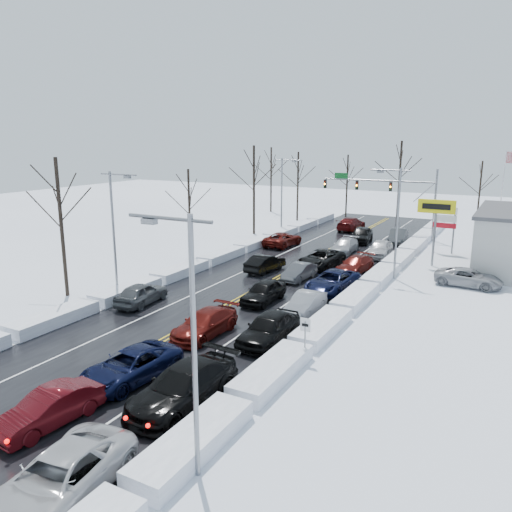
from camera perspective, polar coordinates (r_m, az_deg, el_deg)
The scene contains 43 objects.
ground at distance 36.55m, azimuth -1.39°, elevation -4.63°, with size 160.00×160.00×0.00m, color white.
road_surface at distance 38.22m, azimuth 0.10°, elevation -3.81°, with size 14.00×84.00×0.01m, color black.
snow_bank_left at distance 42.22m, azimuth -9.02°, elevation -2.33°, with size 1.72×72.00×0.77m, color white.
snow_bank_right at distance 35.42m, azimuth 11.03°, elevation -5.47°, with size 1.72×72.00×0.77m, color white.
traffic_signal_mast at distance 60.06m, azimuth 15.06°, elevation 7.30°, with size 13.28×0.39×8.00m.
tires_plus_sign at distance 47.07m, azimuth 19.90°, elevation 4.85°, with size 3.20×0.34×6.00m.
used_vehicles_sign at distance 53.20m, azimuth 20.78°, elevation 3.83°, with size 2.20×0.22×4.65m.
speed_limit_sign at distance 25.81m, azimuth 5.64°, elevation -8.60°, with size 0.55×0.09×2.35m.
flagpole at distance 60.43m, azimuth 26.48°, elevation 6.84°, with size 1.87×1.20×10.00m.
streetlight_se at distance 16.27m, azimuth -7.74°, elevation -8.12°, with size 3.20×0.25×9.00m.
streetlight_ne at distance 41.59m, azimuth 15.64°, elevation 4.59°, with size 3.20×0.25×9.00m.
streetlight_sw at distance 37.11m, azimuth -15.80°, elevation 3.59°, with size 3.20×0.25×9.00m.
streetlight_nw at distance 60.22m, azimuth 3.13°, elevation 7.58°, with size 3.20×0.25×9.00m.
tree_left_b at distance 37.87m, azimuth -21.58°, elevation 5.91°, with size 4.00×4.00×10.00m.
tree_left_c at distance 47.54m, azimuth -7.67°, elevation 6.74°, with size 3.40×3.40×8.50m.
tree_left_d at distance 59.59m, azimuth -0.24°, elevation 9.50°, with size 4.20×4.20×10.50m.
tree_left_e at distance 70.22m, azimuth 4.82°, elevation 9.44°, with size 3.80×3.80×9.50m.
tree_far_a at distance 78.68m, azimuth 1.74°, elevation 10.14°, with size 4.00×4.00×10.00m.
tree_far_b at distance 75.06m, azimuth 10.40°, elevation 9.25°, with size 3.60×3.60×9.00m.
tree_far_c at distance 70.93m, azimuth 16.17°, elevation 9.86°, with size 4.40×4.40×11.00m.
tree_far_d at distance 71.06m, azimuth 24.30°, elevation 7.81°, with size 3.40×3.40×8.50m.
queued_car_1 at distance 22.70m, azimuth -22.36°, elevation -17.42°, with size 1.54×4.42×1.46m, color #4A090E.
queued_car_2 at distance 25.20m, azimuth -14.05°, elevation -13.59°, with size 2.44×5.29×1.47m, color black.
queued_car_3 at distance 29.69m, azimuth -5.85°, elevation -9.01°, with size 2.04×5.02×1.46m, color #540F0B.
queued_car_4 at distance 35.29m, azimuth 0.86°, elevation -5.28°, with size 1.82×4.52×1.54m, color black.
queued_car_5 at distance 40.94m, azimuth 4.93°, elevation -2.71°, with size 1.41×4.05×1.33m, color #45474B.
queued_car_6 at distance 45.07m, azimuth 7.40°, elevation -1.28°, with size 2.59×5.62×1.56m, color black.
queued_car_7 at distance 51.27m, azimuth 10.06°, elevation 0.39°, with size 1.97×4.83×1.40m, color #999CA1.
queued_car_8 at distance 56.76m, azimuth 11.91°, elevation 1.55°, with size 2.01×5.01×1.71m, color black.
queued_car_10 at distance 18.72m, azimuth -21.44°, elevation -24.55°, with size 2.58×5.59×1.55m, color #B8B8BA.
queued_car_11 at distance 22.74m, azimuth -8.24°, elevation -16.43°, with size 2.40×5.91×1.71m, color black.
queued_car_12 at distance 28.62m, azimuth 1.46°, elevation -9.81°, with size 2.02×5.02×1.71m, color black.
queued_car_13 at distance 33.18m, azimuth 5.65°, elevation -6.57°, with size 1.48×4.25×1.40m, color #929499.
queued_car_14 at distance 38.17m, azimuth 8.70°, elevation -4.00°, with size 2.58×5.59×1.55m, color black.
queued_car_15 at distance 43.81m, azimuth 11.23°, elevation -1.85°, with size 1.94×4.77×1.39m, color #520F0B.
queued_car_16 at distance 50.06m, azimuth 13.95°, elevation -0.11°, with size 1.93×4.79×1.63m, color silver.
queued_car_17 at distance 57.40m, azimuth 15.88°, elevation 1.45°, with size 1.66×4.75×1.57m, color #3F4244.
oncoming_car_0 at distance 43.35m, azimuth 1.05°, elevation -1.76°, with size 1.57×4.51×1.48m, color black.
oncoming_car_1 at distance 53.74m, azimuth 3.08°, elevation 1.17°, with size 2.46×5.33×1.48m, color #510F0A.
oncoming_car_2 at distance 64.23m, azimuth 10.77°, elevation 2.94°, with size 2.27×5.60×1.62m, color #450909.
oncoming_car_3 at distance 35.81m, azimuth -12.92°, elevation -5.35°, with size 1.81×4.50×1.53m, color #45484B.
parked_car_0 at distance 42.39m, azimuth 23.04°, elevation -3.19°, with size 2.30×5.00×1.39m, color #9B9DA3.
parked_car_2 at distance 52.83m, azimuth 25.00°, elevation -0.28°, with size 1.79×4.44×1.51m, color #4E100A.
Camera 1 is at (17.36, -30.16, 11.19)m, focal length 35.00 mm.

